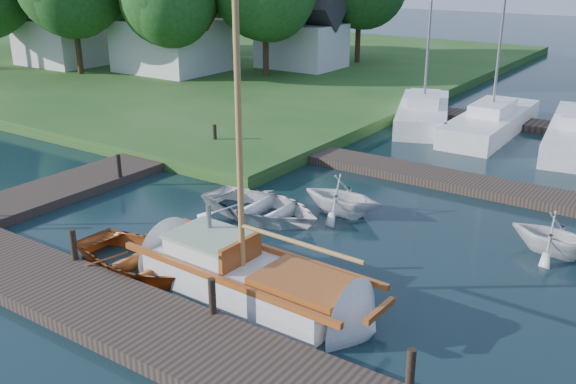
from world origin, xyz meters
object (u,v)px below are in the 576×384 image
Objects in this scene: mooring_post_4 at (119,166)px; tender_b at (342,193)px; mooring_post_2 at (212,296)px; dinghy at (142,255)px; mooring_post_3 at (411,369)px; sailboat at (255,282)px; marina_boat_1 at (491,120)px; mooring_post_1 at (74,245)px; mooring_post_5 at (215,134)px; house_a at (170,32)px; tender_a at (262,204)px; marina_boat_0 at (423,111)px; tender_d at (557,232)px; house_b at (63,30)px; house_c at (302,35)px.

mooring_post_4 is 7.88m from tender_b.
mooring_post_2 is 0.19× the size of dinghy.
mooring_post_3 is 4.79m from sailboat.
mooring_post_4 is 6.74m from dinghy.
mooring_post_3 is at bearing -166.90° from marina_boat_1.
mooring_post_1 is 0.19× the size of dinghy.
mooring_post_5 is 0.13× the size of house_a.
mooring_post_5 is at bearing 53.91° from tender_a.
tender_b is at bearing 171.46° from marina_boat_0.
marina_boat_0 is at bearing 61.07° from mooring_post_5.
tender_b is 12.36m from marina_boat_0.
sailboat reaches higher than tender_d.
mooring_post_4 is 14.98m from marina_boat_0.
tender_b is 1.07× the size of tender_d.
marina_boat_1 is (8.26, 9.13, -0.13)m from mooring_post_5.
house_a is at bearing 128.99° from mooring_post_1.
house_a is (-21.26, 1.87, 2.39)m from marina_boat_1.
tender_a is at bearing 127.87° from tender_b.
tender_b is at bearing -18.00° from dinghy.
tender_a is (1.72, 5.46, -0.28)m from mooring_post_1.
tender_b is (3.61, 7.02, -0.03)m from mooring_post_1.
mooring_post_2 is 0.14× the size of house_b.
mooring_post_2 is at bearing -150.67° from tender_a.
house_b is at bearing 57.78° from dinghy.
marina_boat_0 reaches higher than mooring_post_5.
tender_b is (2.23, 6.07, 0.25)m from dinghy.
marina_boat_1 reaches higher than mooring_post_3.
mooring_post_3 is at bearing -144.04° from tender_b.
marina_boat_1 reaches higher than tender_d.
mooring_post_1 and mooring_post_2 have the same top height.
mooring_post_1 is at bearing -51.34° from mooring_post_4.
mooring_post_3 is at bearing -94.94° from dinghy.
house_c is (-7.00, 17.00, 1.88)m from mooring_post_5.
mooring_post_4 is at bearing 128.66° from mooring_post_1.
dinghy is (-7.62, 0.95, -0.27)m from mooring_post_3.
dinghy is at bearing -167.58° from sailboat.
mooring_post_4 is at bearing -50.91° from house_a.
tender_a is (-7.28, 5.46, -0.28)m from mooring_post_3.
house_b is (-29.47, 17.49, 2.43)m from sailboat.
house_b is (-34.00, 19.00, 2.07)m from mooring_post_3.
mooring_post_2 reaches higher than tender_a.
mooring_post_4 is 9.17m from sailboat.
house_b is (-26.72, 13.54, 2.36)m from tender_a.
sailboat is at bearing -58.74° from house_c.
tender_d is at bearing 52.65° from sailboat.
house_a reaches higher than tender_d.
dinghy is 18.40m from marina_boat_1.
tender_d is 0.41× the size of house_b.
sailboat is at bearing -142.80° from tender_a.
mooring_post_2 is 6.14m from tender_a.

